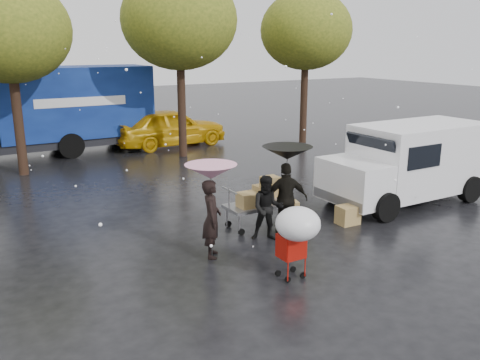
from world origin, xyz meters
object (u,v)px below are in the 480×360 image
person_black (286,199)px  shopping_cart (297,228)px  person_pink (212,219)px  blue_truck (54,111)px  white_van (409,161)px  vendor_cart (259,198)px  yellow_taxi (170,127)px

person_black → shopping_cart: bearing=81.9°
person_pink → blue_truck: 12.60m
person_black → white_van: (4.55, 0.45, 0.29)m
shopping_cart → white_van: 6.31m
blue_truck → vendor_cart: bearing=-77.5°
shopping_cart → person_pink: bearing=114.7°
shopping_cart → blue_truck: bearing=96.1°
person_pink → person_black: 2.09m
person_black → white_van: bearing=-151.6°
person_black → vendor_cart: (-0.24, 0.80, -0.14)m
blue_truck → white_van: bearing=-58.2°
person_pink → person_black: size_ratio=0.96×
person_black → blue_truck: (-2.78, 12.30, 0.89)m
white_van → yellow_taxi: bearing=103.6°
vendor_cart → yellow_taxi: bearing=78.8°
person_black → yellow_taxi: size_ratio=0.35×
person_pink → white_van: size_ratio=0.34×
person_black → white_van: size_ratio=0.35×
person_black → white_van: 4.58m
person_pink → person_black: bearing=-55.7°
shopping_cart → blue_truck: (-1.55, 14.37, 0.69)m
person_black → blue_truck: bearing=-54.6°
person_pink → yellow_taxi: (3.96, 11.75, 0.01)m
vendor_cart → white_van: size_ratio=0.31×
person_pink → vendor_cart: size_ratio=1.10×
person_pink → vendor_cart: bearing=-32.8°
white_van → blue_truck: (-7.33, 11.84, 0.60)m
blue_truck → yellow_taxi: bearing=-9.7°
person_black → blue_truck: blue_truck is taller
white_van → person_pink: bearing=-173.9°
vendor_cart → white_van: 4.82m
shopping_cart → blue_truck: blue_truck is taller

